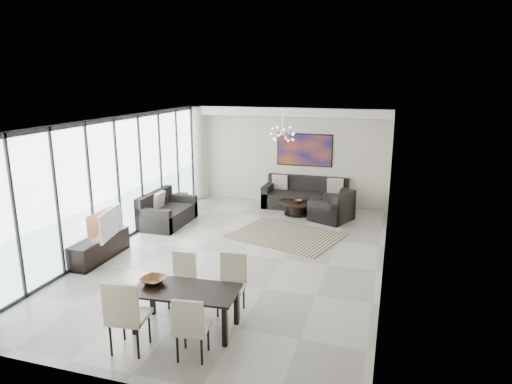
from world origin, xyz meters
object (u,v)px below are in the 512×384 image
at_px(sofa_main, 305,197).
at_px(tv_console, 100,248).
at_px(coffee_table, 297,207).
at_px(dining_table, 186,295).
at_px(television, 106,223).

bearing_deg(sofa_main, tv_console, -123.27).
bearing_deg(tv_console, coffee_table, 52.97).
distance_m(sofa_main, dining_table, 7.19).
relative_size(coffee_table, television, 1.01).
bearing_deg(tv_console, sofa_main, 56.73).
bearing_deg(tv_console, dining_table, -33.91).
height_order(coffee_table, television, television).
distance_m(television, dining_table, 3.48).
xyz_separation_m(tv_console, dining_table, (2.96, -1.99, 0.32)).
height_order(coffee_table, sofa_main, sofa_main).
relative_size(sofa_main, tv_console, 1.53).
distance_m(tv_console, dining_table, 3.58).
relative_size(tv_console, television, 1.53).
xyz_separation_m(coffee_table, sofa_main, (0.08, 0.78, 0.09)).
relative_size(sofa_main, television, 2.35).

